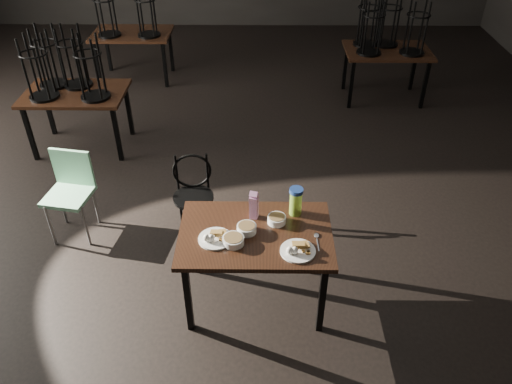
{
  "coord_description": "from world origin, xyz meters",
  "views": [
    {
      "loc": [
        0.5,
        -4.33,
        3.31
      ],
      "look_at": [
        0.47,
        -0.98,
        0.85
      ],
      "focal_mm": 35.0,
      "sensor_mm": 36.0,
      "label": 1
    }
  ],
  "objects_px": {
    "juice_carton": "(254,205)",
    "bentwood_chair": "(193,189)",
    "main_table": "(255,240)",
    "school_chair": "(70,187)",
    "water_bottle": "(296,201)"
  },
  "relations": [
    {
      "from": "water_bottle",
      "to": "juice_carton",
      "type": "bearing_deg",
      "value": -171.56
    },
    {
      "from": "main_table",
      "to": "bentwood_chair",
      "type": "distance_m",
      "value": 1.13
    },
    {
      "from": "main_table",
      "to": "school_chair",
      "type": "distance_m",
      "value": 2.01
    },
    {
      "from": "juice_carton",
      "to": "bentwood_chair",
      "type": "distance_m",
      "value": 1.02
    },
    {
      "from": "juice_carton",
      "to": "main_table",
      "type": "bearing_deg",
      "value": -85.84
    },
    {
      "from": "main_table",
      "to": "water_bottle",
      "type": "distance_m",
      "value": 0.45
    },
    {
      "from": "main_table",
      "to": "bentwood_chair",
      "type": "relative_size",
      "value": 1.46
    },
    {
      "from": "bentwood_chair",
      "to": "school_chair",
      "type": "bearing_deg",
      "value": 174.79
    },
    {
      "from": "juice_carton",
      "to": "school_chair",
      "type": "distance_m",
      "value": 1.94
    },
    {
      "from": "main_table",
      "to": "school_chair",
      "type": "xyz_separation_m",
      "value": [
        -1.78,
        0.91,
        -0.15
      ]
    },
    {
      "from": "juice_carton",
      "to": "school_chair",
      "type": "relative_size",
      "value": 0.29
    },
    {
      "from": "juice_carton",
      "to": "bentwood_chair",
      "type": "xyz_separation_m",
      "value": [
        -0.6,
        0.73,
        -0.38
      ]
    },
    {
      "from": "bentwood_chair",
      "to": "school_chair",
      "type": "height_order",
      "value": "school_chair"
    },
    {
      "from": "main_table",
      "to": "bentwood_chair",
      "type": "height_order",
      "value": "bentwood_chair"
    },
    {
      "from": "juice_carton",
      "to": "school_chair",
      "type": "bearing_deg",
      "value": 158.09
    }
  ]
}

